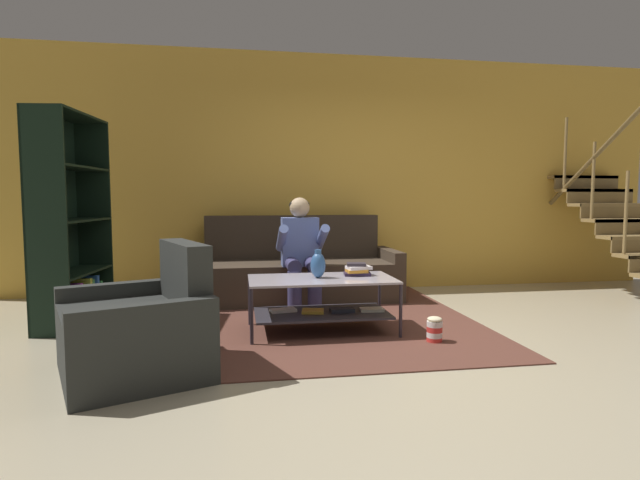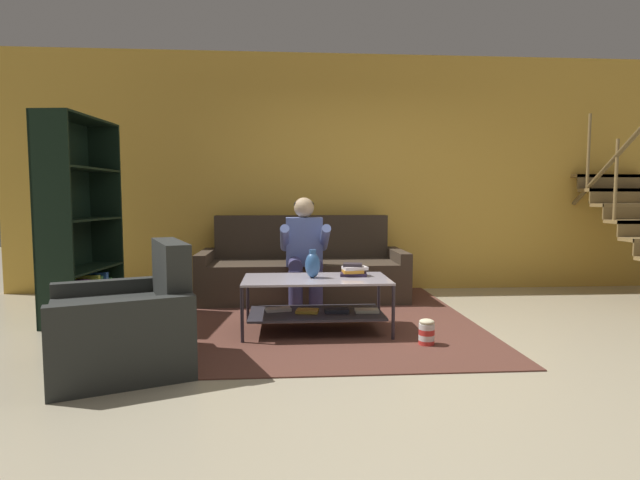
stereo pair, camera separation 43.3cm
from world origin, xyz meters
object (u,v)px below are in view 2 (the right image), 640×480
at_px(coffee_table, 317,297).
at_px(armchair, 125,326).
at_px(couch, 303,272).
at_px(person_seated_center, 305,248).
at_px(book_stack, 354,270).
at_px(vase, 313,265).
at_px(popcorn_tub, 427,332).
at_px(bookshelf, 77,249).

bearing_deg(coffee_table, armchair, -149.29).
relative_size(coffee_table, armchair, 1.04).
xyz_separation_m(couch, person_seated_center, (0.00, -0.53, 0.33)).
relative_size(book_stack, armchair, 0.21).
relative_size(vase, armchair, 0.20).
xyz_separation_m(person_seated_center, popcorn_tub, (0.90, -1.37, -0.53)).
xyz_separation_m(coffee_table, popcorn_tub, (0.83, -0.46, -0.20)).
relative_size(person_seated_center, popcorn_tub, 5.48).
xyz_separation_m(vase, popcorn_tub, (0.86, -0.48, -0.48)).
relative_size(couch, person_seated_center, 1.99).
distance_m(person_seated_center, coffee_table, 0.97).
bearing_deg(coffee_table, popcorn_tub, -29.13).
bearing_deg(bookshelf, book_stack, -11.50).
relative_size(book_stack, popcorn_tub, 1.18).
bearing_deg(couch, popcorn_tub, -64.72).
xyz_separation_m(vase, bookshelf, (-2.20, 0.60, 0.09)).
height_order(vase, bookshelf, bookshelf).
height_order(vase, book_stack, vase).
bearing_deg(person_seated_center, popcorn_tub, -56.83).
bearing_deg(person_seated_center, bookshelf, -172.34).
relative_size(person_seated_center, armchair, 0.98).
bearing_deg(bookshelf, couch, 20.70).
relative_size(coffee_table, vase, 5.10).
height_order(person_seated_center, popcorn_tub, person_seated_center).
bearing_deg(book_stack, vase, -167.87).
distance_m(couch, armchair, 2.58).
distance_m(book_stack, popcorn_tub, 0.86).
distance_m(vase, bookshelf, 2.28).
bearing_deg(bookshelf, armchair, -58.43).
distance_m(coffee_table, bookshelf, 2.34).
bearing_deg(armchair, vase, 31.92).
bearing_deg(armchair, bookshelf, 121.57).
xyz_separation_m(vase, book_stack, (0.36, 0.08, -0.07)).
height_order(bookshelf, armchair, bookshelf).
xyz_separation_m(person_seated_center, coffee_table, (0.07, -0.91, -0.33)).
distance_m(couch, bookshelf, 2.34).
bearing_deg(book_stack, person_seated_center, 116.10).
height_order(book_stack, popcorn_tub, book_stack).
distance_m(couch, person_seated_center, 0.62).
bearing_deg(vase, couch, 91.33).
distance_m(couch, popcorn_tub, 2.11).
relative_size(coffee_table, book_stack, 4.96).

